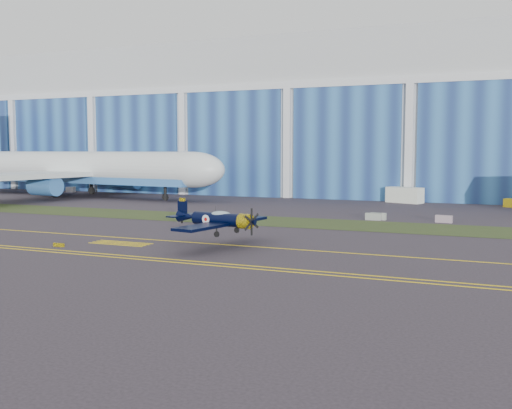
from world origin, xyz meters
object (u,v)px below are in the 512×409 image
at_px(jetliner, 84,133).
at_px(tug, 512,203).
at_px(warbird, 218,219).
at_px(shipping_container, 405,195).

relative_size(jetliner, tug, 33.69).
xyz_separation_m(warbird, tug, (25.07, 51.57, -1.86)).
xyz_separation_m(warbird, jetliner, (-50.20, 43.92, 9.62)).
distance_m(warbird, jetliner, 67.39).
distance_m(warbird, shipping_container, 53.89).
distance_m(warbird, tug, 57.37).
bearing_deg(jetliner, shipping_container, 15.74).
bearing_deg(jetliner, tug, 12.54).
height_order(warbird, shipping_container, warbird).
height_order(jetliner, tug, jetliner).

